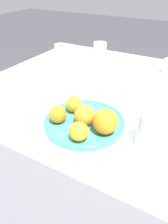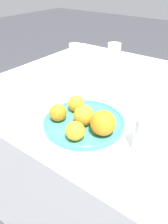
{
  "view_description": "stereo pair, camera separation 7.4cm",
  "coord_description": "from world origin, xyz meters",
  "views": [
    {
      "loc": [
        0.23,
        -0.84,
        1.18
      ],
      "look_at": [
        -0.08,
        -0.3,
        0.77
      ],
      "focal_mm": 35.0,
      "sensor_mm": 36.0,
      "label": 1
    },
    {
      "loc": [
        0.29,
        -0.8,
        1.18
      ],
      "look_at": [
        -0.08,
        -0.3,
        0.77
      ],
      "focal_mm": 35.0,
      "sensor_mm": 36.0,
      "label": 2
    }
  ],
  "objects": [
    {
      "name": "orange_3",
      "position": [
        -0.04,
        -0.39,
        0.77
      ],
      "size": [
        0.06,
        0.06,
        0.06
      ],
      "color": "orange",
      "rests_on": "fruit_platter"
    },
    {
      "name": "orange_2",
      "position": [
        -0.15,
        -0.35,
        0.77
      ],
      "size": [
        0.06,
        0.06,
        0.06
      ],
      "color": "orange",
      "rests_on": "fruit_platter"
    },
    {
      "name": "cup_3",
      "position": [
        -0.59,
        0.29,
        0.76
      ],
      "size": [
        0.08,
        0.08,
        0.07
      ],
      "color": "beige",
      "rests_on": "table"
    },
    {
      "name": "orange_1",
      "position": [
        0.01,
        -0.32,
        0.78
      ],
      "size": [
        0.08,
        0.08,
        0.08
      ],
      "color": "orange",
      "rests_on": "fruit_platter"
    },
    {
      "name": "water_glass",
      "position": [
        0.15,
        -0.3,
        0.78
      ],
      "size": [
        0.08,
        0.08,
        0.11
      ],
      "color": "silver",
      "rests_on": "table"
    },
    {
      "name": "table",
      "position": [
        0.0,
        0.0,
        0.36
      ],
      "size": [
        1.4,
        1.04,
        0.72
      ],
      "color": "white",
      "rests_on": "ground_plane"
    },
    {
      "name": "orange_0",
      "position": [
        -0.07,
        -0.31,
        0.77
      ],
      "size": [
        0.07,
        0.07,
        0.07
      ],
      "color": "orange",
      "rests_on": "fruit_platter"
    },
    {
      "name": "orange_4",
      "position": [
        -0.14,
        -0.26,
        0.77
      ],
      "size": [
        0.06,
        0.06,
        0.06
      ],
      "color": "orange",
      "rests_on": "fruit_platter"
    },
    {
      "name": "cup_2",
      "position": [
        -0.41,
        -0.05,
        0.76
      ],
      "size": [
        0.07,
        0.07,
        0.07
      ],
      "color": "beige",
      "rests_on": "table"
    },
    {
      "name": "cup_0",
      "position": [
        -0.37,
        0.41,
        0.76
      ],
      "size": [
        0.08,
        0.08,
        0.08
      ],
      "color": "beige",
      "rests_on": "table"
    },
    {
      "name": "fruit_platter",
      "position": [
        -0.08,
        -0.3,
        0.73
      ],
      "size": [
        0.29,
        0.29,
        0.02
      ],
      "color": "teal",
      "rests_on": "table"
    },
    {
      "name": "ground_plane",
      "position": [
        0.0,
        0.0,
        0.0
      ],
      "size": [
        12.0,
        12.0,
        0.0
      ],
      "primitive_type": "plane",
      "color": "#38383D"
    }
  ]
}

